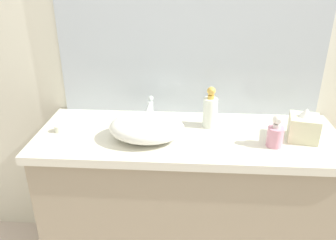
{
  "coord_description": "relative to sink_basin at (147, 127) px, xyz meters",
  "views": [
    {
      "loc": [
        -0.09,
        -1.05,
        1.61
      ],
      "look_at": [
        -0.18,
        0.4,
        0.94
      ],
      "focal_mm": 36.37,
      "sensor_mm": 36.0,
      "label": 1
    }
  ],
  "objects": [
    {
      "name": "faucet",
      "position": [
        0.0,
        0.15,
        0.03
      ],
      "size": [
        0.03,
        0.14,
        0.15
      ],
      "color": "silver",
      "rests_on": "vanity_counter"
    },
    {
      "name": "bathroom_wall_rear",
      "position": [
        0.28,
        0.37,
        0.38
      ],
      "size": [
        6.0,
        0.06,
        2.6
      ],
      "primitive_type": "cube",
      "color": "silver",
      "rests_on": "ground"
    },
    {
      "name": "tissue_box",
      "position": [
        0.73,
        0.05,
        0.01
      ],
      "size": [
        0.16,
        0.16,
        0.15
      ],
      "color": "beige",
      "rests_on": "vanity_counter"
    },
    {
      "name": "sink_basin",
      "position": [
        0.0,
        0.0,
        0.0
      ],
      "size": [
        0.35,
        0.27,
        0.12
      ],
      "primitive_type": "ellipsoid",
      "color": "white",
      "rests_on": "vanity_counter"
    },
    {
      "name": "vanity_counter",
      "position": [
        0.19,
        0.06,
        -0.49
      ],
      "size": [
        1.46,
        0.54,
        0.86
      ],
      "color": "gray",
      "rests_on": "ground"
    },
    {
      "name": "candle_jar",
      "position": [
        -0.44,
        0.05,
        -0.04
      ],
      "size": [
        0.04,
        0.04,
        0.03
      ],
      "primitive_type": "cylinder",
      "color": "silver",
      "rests_on": "vanity_counter"
    },
    {
      "name": "lotion_bottle",
      "position": [
        0.58,
        -0.03,
        0.0
      ],
      "size": [
        0.07,
        0.07,
        0.15
      ],
      "color": "pink",
      "rests_on": "vanity_counter"
    },
    {
      "name": "soap_dispenser",
      "position": [
        0.3,
        0.16,
        0.03
      ],
      "size": [
        0.07,
        0.07,
        0.21
      ],
      "color": "silver",
      "rests_on": "vanity_counter"
    }
  ]
}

